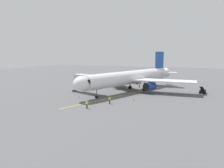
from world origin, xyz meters
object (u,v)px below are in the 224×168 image
at_px(ground_crew_wing_walker, 110,100).
at_px(safety_cone_nose_left, 79,97).
at_px(ground_crew_marshaller, 87,104).
at_px(ground_crew_loader, 139,85).
at_px(safety_cone_nose_right, 134,100).
at_px(jet_bridge, 90,80).
at_px(baggage_cart_near_nose, 137,82).
at_px(airplane, 131,78).
at_px(belt_loader_portside, 203,91).

bearing_deg(ground_crew_wing_walker, safety_cone_nose_left, -17.47).
bearing_deg(ground_crew_marshaller, ground_crew_wing_walker, -115.70).
distance_m(ground_crew_wing_walker, ground_crew_loader, 24.07).
bearing_deg(safety_cone_nose_right, ground_crew_marshaller, 57.83).
xyz_separation_m(jet_bridge, ground_crew_loader, (-9.30, -15.87, -2.88)).
relative_size(ground_crew_loader, baggage_cart_near_nose, 0.58).
height_order(airplane, ground_crew_marshaller, airplane).
relative_size(airplane, ground_crew_loader, 22.78).
height_order(ground_crew_marshaller, safety_cone_nose_right, ground_crew_marshaller).
distance_m(ground_crew_marshaller, ground_crew_loader, 29.62).
bearing_deg(ground_crew_wing_walker, baggage_cart_near_nose, -84.18).
height_order(ground_crew_marshaller, ground_crew_loader, same).
bearing_deg(baggage_cart_near_nose, belt_loader_portside, 153.58).
bearing_deg(jet_bridge, baggage_cart_near_nose, -104.11).
height_order(jet_bridge, ground_crew_loader, jet_bridge).
distance_m(airplane, ground_crew_loader, 7.79).
relative_size(jet_bridge, safety_cone_nose_right, 20.57).
bearing_deg(baggage_cart_near_nose, ground_crew_loader, 111.22).
bearing_deg(airplane, safety_cone_nose_left, 56.63).
bearing_deg(jet_bridge, safety_cone_nose_right, 166.67).
distance_m(baggage_cart_near_nose, safety_cone_nose_left, 30.02).
height_order(baggage_cart_near_nose, safety_cone_nose_left, baggage_cart_near_nose).
distance_m(ground_crew_wing_walker, safety_cone_nose_left, 10.11).
bearing_deg(baggage_cart_near_nose, airplane, 100.44).
distance_m(jet_bridge, baggage_cart_near_nose, 25.12).
height_order(airplane, ground_crew_loader, airplane).
distance_m(belt_loader_portside, safety_cone_nose_left, 33.82).
relative_size(jet_bridge, belt_loader_portside, 2.41).
distance_m(airplane, ground_crew_marshaller, 22.70).
height_order(safety_cone_nose_left, safety_cone_nose_right, same).
height_order(ground_crew_loader, baggage_cart_near_nose, ground_crew_loader).
relative_size(ground_crew_marshaller, belt_loader_portside, 0.36).
bearing_deg(safety_cone_nose_right, jet_bridge, -13.33).
bearing_deg(jet_bridge, safety_cone_nose_left, 87.26).
bearing_deg(jet_bridge, ground_crew_loader, -120.36).
relative_size(ground_crew_wing_walker, safety_cone_nose_right, 3.11).
height_order(airplane, ground_crew_wing_walker, airplane).
xyz_separation_m(jet_bridge, belt_loader_portside, (-28.14, -13.21, -3.05)).
xyz_separation_m(airplane, ground_crew_loader, (-0.38, -7.13, -3.12)).
distance_m(belt_loader_portside, safety_cone_nose_right, 22.07).
bearing_deg(ground_crew_loader, airplane, 86.94).
bearing_deg(ground_crew_loader, ground_crew_marshaller, 85.08).
xyz_separation_m(ground_crew_wing_walker, safety_cone_nose_left, (9.62, -3.03, -0.61)).
bearing_deg(ground_crew_wing_walker, jet_bridge, -41.17).
xyz_separation_m(airplane, baggage_cart_near_nose, (2.84, -15.43, -3.35)).
bearing_deg(belt_loader_portside, ground_crew_marshaller, 51.47).
relative_size(airplane, ground_crew_marshaller, 22.78).
bearing_deg(belt_loader_portside, baggage_cart_near_nose, -26.42).
bearing_deg(ground_crew_loader, safety_cone_nose_left, 65.60).
xyz_separation_m(baggage_cart_near_nose, safety_cone_nose_left, (6.33, 29.35, -0.38)).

